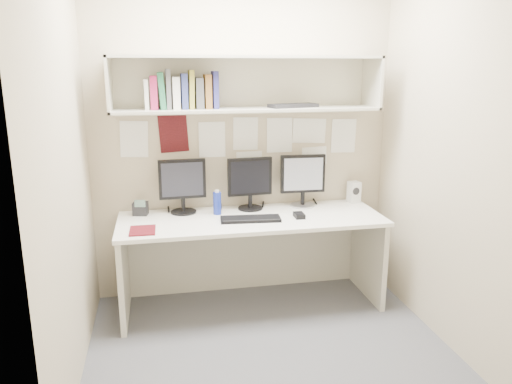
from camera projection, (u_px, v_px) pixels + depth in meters
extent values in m
cube|color=#4D4E53|center=(269.00, 348.00, 3.36)|extent=(2.40, 2.00, 0.01)
cube|color=#B7A88C|center=(243.00, 136.00, 3.99)|extent=(2.40, 0.02, 2.60)
cube|color=#B7A88C|center=(324.00, 201.00, 2.09)|extent=(2.40, 0.02, 2.60)
cube|color=#B7A88C|center=(64.00, 166.00, 2.82)|extent=(0.02, 2.00, 2.60)
cube|color=#B7A88C|center=(449.00, 152.00, 3.27)|extent=(0.02, 2.00, 2.60)
cube|color=white|center=(252.00, 219.00, 3.80)|extent=(2.00, 0.70, 0.03)
cube|color=beige|center=(244.00, 249.00, 4.20)|extent=(1.96, 0.02, 0.70)
cube|color=beige|center=(247.00, 109.00, 3.75)|extent=(2.00, 0.38, 0.02)
cube|color=beige|center=(247.00, 57.00, 3.66)|extent=(2.00, 0.38, 0.02)
cube|color=beige|center=(243.00, 83.00, 3.88)|extent=(2.00, 0.02, 0.40)
cube|color=beige|center=(109.00, 84.00, 3.52)|extent=(0.02, 0.38, 0.40)
cube|color=beige|center=(372.00, 83.00, 3.89)|extent=(0.02, 0.38, 0.40)
cylinder|color=black|center=(184.00, 212.00, 3.90)|extent=(0.20, 0.20, 0.01)
cylinder|color=black|center=(183.00, 205.00, 3.89)|extent=(0.03, 0.03, 0.10)
cube|color=black|center=(182.00, 179.00, 3.85)|extent=(0.36, 0.05, 0.31)
cube|color=black|center=(182.00, 180.00, 3.83)|extent=(0.32, 0.02, 0.26)
cylinder|color=black|center=(250.00, 208.00, 4.00)|extent=(0.20, 0.20, 0.01)
cylinder|color=black|center=(250.00, 201.00, 3.99)|extent=(0.03, 0.03, 0.10)
cube|color=black|center=(250.00, 177.00, 3.95)|extent=(0.36, 0.06, 0.30)
cube|color=black|center=(250.00, 177.00, 3.93)|extent=(0.31, 0.03, 0.26)
cylinder|color=#A5A5AA|center=(302.00, 205.00, 4.09)|extent=(0.20, 0.20, 0.01)
cylinder|color=black|center=(303.00, 198.00, 4.07)|extent=(0.03, 0.03, 0.10)
cube|color=black|center=(303.00, 174.00, 4.03)|extent=(0.36, 0.05, 0.31)
cube|color=silver|center=(304.00, 174.00, 4.02)|extent=(0.32, 0.02, 0.26)
cube|color=black|center=(251.00, 219.00, 3.71)|extent=(0.46, 0.20, 0.02)
cube|color=black|center=(299.00, 215.00, 3.78)|extent=(0.07, 0.11, 0.03)
cube|color=silver|center=(354.00, 192.00, 4.19)|extent=(0.10, 0.10, 0.18)
cylinder|color=black|center=(356.00, 191.00, 4.14)|extent=(0.06, 0.02, 0.06)
cylinder|color=navy|center=(217.00, 203.00, 3.85)|extent=(0.06, 0.06, 0.18)
cylinder|color=white|center=(217.00, 191.00, 3.82)|extent=(0.03, 0.03, 0.02)
cube|color=#540E15|center=(143.00, 230.00, 3.47)|extent=(0.18, 0.22, 0.01)
cube|color=black|center=(140.00, 209.00, 3.84)|extent=(0.12, 0.11, 0.10)
cube|color=#4C6659|center=(140.00, 204.00, 3.78)|extent=(0.08, 0.02, 0.05)
cube|color=silver|center=(147.00, 94.00, 3.59)|extent=(0.03, 0.18, 0.21)
cube|color=#A71E4F|center=(154.00, 93.00, 3.60)|extent=(0.05, 0.18, 0.24)
cube|color=#246C47|center=(162.00, 91.00, 3.61)|extent=(0.04, 0.18, 0.26)
cube|color=#56585C|center=(168.00, 89.00, 3.61)|extent=(0.03, 0.18, 0.28)
cube|color=white|center=(176.00, 93.00, 3.63)|extent=(0.05, 0.18, 0.23)
cube|color=navy|center=(184.00, 91.00, 3.64)|extent=(0.04, 0.18, 0.25)
cube|color=#9D9534|center=(191.00, 90.00, 3.65)|extent=(0.04, 0.18, 0.28)
cube|color=#47474A|center=(199.00, 93.00, 3.66)|extent=(0.06, 0.18, 0.22)
cube|color=brown|center=(208.00, 92.00, 3.67)|extent=(0.05, 0.18, 0.25)
cube|color=navy|center=(215.00, 90.00, 3.68)|extent=(0.04, 0.18, 0.27)
cube|color=black|center=(293.00, 106.00, 3.79)|extent=(0.40, 0.24, 0.03)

